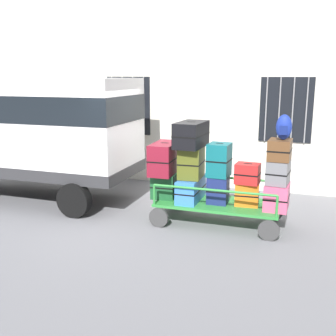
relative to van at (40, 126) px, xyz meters
The scene contains 18 objects.
ground_plane 3.48m from the van, 10.83° to the right, with size 40.00×40.00×0.00m, color slate.
building_wall 3.90m from the van, 38.26° to the left, with size 12.00×0.38×5.00m.
van is the anchor object (origin of this frame).
luggage_cart 4.39m from the van, ahead, with size 2.39×1.15×0.42m.
cart_railing 4.29m from the van, ahead, with size 2.28×1.01×0.40m.
suitcase_left_bottom 3.28m from the van, ahead, with size 0.49×0.46×0.49m.
suitcase_left_middle 3.15m from the van, ahead, with size 0.47×0.92×0.60m.
suitcase_midleft_bottom 3.80m from the van, ahead, with size 0.39×0.91×0.45m.
suitcase_midleft_middle 3.69m from the van, ahead, with size 0.45×0.62×0.60m.
suitcase_midleft_top 3.66m from the van, ahead, with size 0.52×0.89×0.48m.
suitcase_center_bottom 4.31m from the van, ahead, with size 0.39×0.37×0.52m.
suitcase_center_middle 4.21m from the van, ahead, with size 0.42×0.47×0.63m.
suitcase_midright_bottom 4.84m from the van, ahead, with size 0.46×0.38×0.43m.
suitcase_midright_middle 4.77m from the van, ahead, with size 0.46×0.38×0.38m.
suitcase_right_bottom 5.36m from the van, ahead, with size 0.44×0.64×0.47m.
suitcase_right_middle 5.29m from the van, ahead, with size 0.42×0.54×0.43m.
suitcase_right_top 5.26m from the van, ahead, with size 0.42×0.53×0.37m.
backpack 5.32m from the van, ahead, with size 0.27×0.22×0.44m.
Camera 1 is at (2.65, -7.12, 2.79)m, focal length 43.44 mm.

